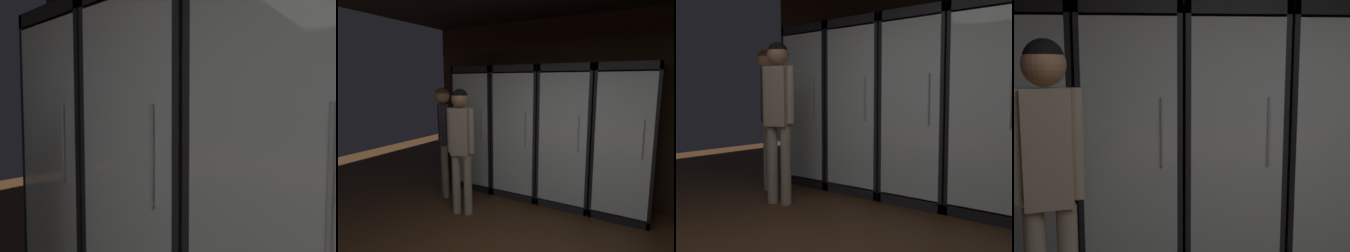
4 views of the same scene
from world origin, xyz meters
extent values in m
cube|color=black|center=(0.00, 3.03, 1.40)|extent=(6.00, 0.06, 2.80)
cube|color=black|center=(-1.93, 2.96, 1.04)|extent=(0.76, 0.04, 2.07)
cube|color=black|center=(-1.57, 2.69, 1.04)|extent=(0.04, 0.59, 2.07)
cube|color=black|center=(-1.93, 2.69, 2.02)|extent=(0.76, 0.59, 0.10)
cube|color=white|center=(-1.93, 2.93, 1.04)|extent=(0.68, 0.02, 1.83)
cube|color=silver|center=(-1.93, 2.40, 1.04)|extent=(0.68, 0.02, 1.83)
cylinder|color=#B2B2B7|center=(-1.70, 2.38, 1.14)|extent=(0.02, 0.02, 0.50)
cylinder|color=gray|center=(-1.93, 2.65, 0.22)|extent=(0.08, 0.08, 0.19)
cylinder|color=gray|center=(-1.93, 2.65, 0.35)|extent=(0.03, 0.03, 0.07)
cylinder|color=#B2332D|center=(-1.93, 2.65, 0.22)|extent=(0.08, 0.08, 0.07)
cylinder|color=#9EAD99|center=(-1.72, 2.72, 0.24)|extent=(0.07, 0.07, 0.23)
cylinder|color=#9EAD99|center=(-1.72, 2.72, 0.38)|extent=(0.02, 0.02, 0.06)
cylinder|color=white|center=(-1.72, 2.72, 0.22)|extent=(0.08, 0.08, 0.07)
cube|color=silver|center=(-1.93, 2.69, 0.58)|extent=(0.66, 0.51, 0.02)
cylinder|color=brown|center=(-1.94, 2.73, 0.70)|extent=(0.07, 0.07, 0.23)
cylinder|color=brown|center=(-1.94, 2.73, 0.85)|extent=(0.03, 0.03, 0.08)
cylinder|color=#2D2D33|center=(-1.94, 2.73, 0.69)|extent=(0.07, 0.07, 0.09)
cylinder|color=gray|center=(-1.72, 2.64, 0.69)|extent=(0.06, 0.06, 0.21)
cylinder|color=gray|center=(-1.72, 2.64, 0.83)|extent=(0.02, 0.02, 0.07)
cylinder|color=beige|center=(-1.72, 2.64, 0.69)|extent=(0.07, 0.07, 0.08)
cube|color=silver|center=(-1.93, 2.69, 1.03)|extent=(0.66, 0.51, 0.02)
cylinder|color=brown|center=(-2.02, 2.64, 1.16)|extent=(0.07, 0.07, 0.24)
cylinder|color=brown|center=(-2.02, 2.64, 1.32)|extent=(0.02, 0.02, 0.09)
cylinder|color=#2D2D33|center=(-2.02, 2.64, 1.12)|extent=(0.08, 0.08, 0.07)
cylinder|color=black|center=(-1.85, 2.73, 1.16)|extent=(0.08, 0.08, 0.24)
cylinder|color=black|center=(-1.85, 2.73, 1.31)|extent=(0.03, 0.03, 0.06)
cylinder|color=tan|center=(-1.85, 2.73, 1.15)|extent=(0.08, 0.08, 0.08)
cylinder|color=#194723|center=(-1.68, 2.66, 1.16)|extent=(0.06, 0.06, 0.23)
cylinder|color=#194723|center=(-1.68, 2.66, 1.31)|extent=(0.02, 0.02, 0.07)
cylinder|color=tan|center=(-1.68, 2.66, 1.14)|extent=(0.07, 0.07, 0.07)
cube|color=silver|center=(-1.93, 2.69, 1.49)|extent=(0.66, 0.51, 0.02)
cylinder|color=#9EAD99|center=(-2.02, 2.71, 1.60)|extent=(0.06, 0.06, 0.20)
cylinder|color=#9EAD99|center=(-2.02, 2.71, 1.74)|extent=(0.02, 0.02, 0.08)
cylinder|color=tan|center=(-2.02, 2.71, 1.60)|extent=(0.07, 0.07, 0.06)
cylinder|color=#9EAD99|center=(-1.85, 2.70, 1.60)|extent=(0.07, 0.07, 0.22)
cylinder|color=#9EAD99|center=(-1.85, 2.70, 1.76)|extent=(0.02, 0.02, 0.10)
cylinder|color=white|center=(-1.85, 2.70, 1.61)|extent=(0.07, 0.07, 0.08)
cylinder|color=gray|center=(-1.69, 2.73, 1.60)|extent=(0.07, 0.07, 0.21)
cylinder|color=gray|center=(-1.69, 2.73, 1.76)|extent=(0.02, 0.02, 0.10)
cylinder|color=#B2332D|center=(-1.69, 2.73, 1.58)|extent=(0.07, 0.07, 0.07)
cube|color=black|center=(-1.15, 2.96, 1.04)|extent=(0.76, 0.04, 2.07)
cube|color=black|center=(-1.51, 2.69, 1.04)|extent=(0.04, 0.59, 2.07)
cube|color=black|center=(-0.80, 2.69, 1.04)|extent=(0.04, 0.59, 2.07)
cube|color=black|center=(-1.15, 2.69, 2.02)|extent=(0.76, 0.59, 0.10)
cube|color=white|center=(-1.15, 2.93, 1.04)|extent=(0.68, 0.02, 1.83)
cube|color=silver|center=(-1.15, 2.40, 1.04)|extent=(0.68, 0.02, 1.83)
cylinder|color=#B2B2B7|center=(-0.93, 2.38, 1.14)|extent=(0.02, 0.02, 0.50)
cube|color=silver|center=(-1.15, 2.69, 0.12)|extent=(0.66, 0.51, 0.02)
cylinder|color=brown|center=(-1.41, 2.72, 0.22)|extent=(0.08, 0.08, 0.19)
cylinder|color=brown|center=(-1.41, 2.72, 0.36)|extent=(0.03, 0.03, 0.09)
cylinder|color=#2D2D33|center=(-1.41, 2.72, 0.20)|extent=(0.08, 0.08, 0.05)
cylinder|color=gray|center=(-1.23, 2.64, 0.23)|extent=(0.06, 0.06, 0.21)
cylinder|color=gray|center=(-1.23, 2.64, 0.38)|extent=(0.02, 0.02, 0.08)
cylinder|color=#B2332D|center=(-1.23, 2.64, 0.20)|extent=(0.07, 0.07, 0.08)
cylinder|color=#194723|center=(-1.08, 2.69, 0.24)|extent=(0.06, 0.06, 0.22)
cylinder|color=#194723|center=(-1.08, 2.69, 0.39)|extent=(0.02, 0.02, 0.08)
cylinder|color=#2D2D33|center=(-1.08, 2.69, 0.24)|extent=(0.06, 0.06, 0.06)
cylinder|color=black|center=(-0.90, 2.65, 0.25)|extent=(0.07, 0.07, 0.23)
cylinder|color=black|center=(-0.90, 2.65, 0.41)|extent=(0.02, 0.02, 0.09)
cylinder|color=beige|center=(-0.90, 2.65, 0.25)|extent=(0.07, 0.07, 0.07)
cube|color=silver|center=(-1.15, 2.69, 0.58)|extent=(0.66, 0.51, 0.02)
cylinder|color=gray|center=(-1.39, 2.66, 0.70)|extent=(0.06, 0.06, 0.23)
cylinder|color=gray|center=(-1.39, 2.66, 0.86)|extent=(0.02, 0.02, 0.08)
cylinder|color=#B2332D|center=(-1.39, 2.66, 0.71)|extent=(0.07, 0.07, 0.08)
cylinder|color=#194723|center=(-1.24, 2.73, 0.70)|extent=(0.07, 0.07, 0.23)
cylinder|color=#194723|center=(-1.24, 2.73, 0.85)|extent=(0.03, 0.03, 0.06)
cylinder|color=tan|center=(-1.24, 2.73, 0.71)|extent=(0.07, 0.07, 0.07)
cylinder|color=#194723|center=(-1.08, 2.67, 0.70)|extent=(0.08, 0.08, 0.23)
cylinder|color=#194723|center=(-1.08, 2.67, 0.84)|extent=(0.03, 0.03, 0.06)
cylinder|color=#B2332D|center=(-1.08, 2.67, 0.67)|extent=(0.08, 0.08, 0.07)
cylinder|color=black|center=(-0.90, 2.67, 0.68)|extent=(0.07, 0.07, 0.19)
cylinder|color=black|center=(-0.90, 2.67, 0.81)|extent=(0.02, 0.02, 0.08)
cylinder|color=#2D2D33|center=(-0.90, 2.67, 0.68)|extent=(0.07, 0.07, 0.08)
cube|color=silver|center=(-1.15, 2.69, 1.03)|extent=(0.66, 0.51, 0.02)
cylinder|color=#9EAD99|center=(-1.32, 2.74, 1.13)|extent=(0.07, 0.07, 0.19)
cylinder|color=#9EAD99|center=(-1.32, 2.74, 1.27)|extent=(0.03, 0.03, 0.08)
cylinder|color=white|center=(-1.32, 2.74, 1.12)|extent=(0.08, 0.08, 0.05)
cylinder|color=gray|center=(-0.98, 2.73, 1.16)|extent=(0.07, 0.07, 0.24)
cylinder|color=gray|center=(-0.98, 2.73, 1.33)|extent=(0.02, 0.02, 0.10)
cylinder|color=white|center=(-0.98, 2.73, 1.14)|extent=(0.07, 0.07, 0.08)
cube|color=silver|center=(-1.15, 2.69, 1.49)|extent=(0.66, 0.51, 0.02)
cylinder|color=gray|center=(-1.40, 2.67, 1.60)|extent=(0.08, 0.08, 0.20)
cylinder|color=gray|center=(-1.40, 2.67, 1.73)|extent=(0.03, 0.03, 0.07)
cylinder|color=white|center=(-1.40, 2.67, 1.59)|extent=(0.08, 0.08, 0.06)
cylinder|color=#194723|center=(-1.23, 2.73, 1.59)|extent=(0.07, 0.07, 0.20)
cylinder|color=#194723|center=(-1.23, 2.73, 1.72)|extent=(0.02, 0.02, 0.06)
cylinder|color=beige|center=(-1.23, 2.73, 1.60)|extent=(0.07, 0.07, 0.07)
cylinder|color=brown|center=(-1.07, 2.72, 1.61)|extent=(0.07, 0.07, 0.23)
cylinder|color=brown|center=(-1.07, 2.72, 1.76)|extent=(0.03, 0.03, 0.06)
cylinder|color=white|center=(-1.07, 2.72, 1.60)|extent=(0.07, 0.07, 0.08)
cylinder|color=black|center=(-0.92, 2.68, 1.60)|extent=(0.07, 0.07, 0.21)
cylinder|color=black|center=(-0.92, 2.68, 1.74)|extent=(0.03, 0.03, 0.07)
cylinder|color=white|center=(-0.92, 2.68, 1.59)|extent=(0.07, 0.07, 0.05)
cube|color=black|center=(-0.38, 2.96, 1.04)|extent=(0.76, 0.04, 2.07)
cube|color=black|center=(-0.73, 2.69, 1.04)|extent=(0.04, 0.59, 2.07)
cube|color=black|center=(-0.02, 2.69, 1.04)|extent=(0.04, 0.59, 2.07)
cube|color=black|center=(-0.38, 2.69, 2.02)|extent=(0.76, 0.59, 0.10)
cube|color=white|center=(-0.38, 2.93, 1.04)|extent=(0.68, 0.02, 1.83)
cube|color=silver|center=(-0.38, 2.40, 1.04)|extent=(0.68, 0.02, 1.83)
cylinder|color=#B2B2B7|center=(-0.15, 2.38, 1.14)|extent=(0.02, 0.02, 0.50)
cube|color=silver|center=(-0.38, 2.69, 0.12)|extent=(0.66, 0.51, 0.02)
cylinder|color=#194723|center=(-0.62, 2.67, 0.24)|extent=(0.07, 0.07, 0.22)
cylinder|color=#194723|center=(-0.62, 2.67, 0.39)|extent=(0.02, 0.02, 0.09)
cylinder|color=#2D2D33|center=(-0.62, 2.67, 0.21)|extent=(0.07, 0.07, 0.08)
cylinder|color=black|center=(-0.45, 2.64, 0.22)|extent=(0.07, 0.07, 0.19)
cylinder|color=black|center=(-0.45, 2.64, 0.36)|extent=(0.02, 0.02, 0.07)
cylinder|color=beige|center=(-0.45, 2.64, 0.22)|extent=(0.08, 0.08, 0.05)
cylinder|color=#336B38|center=(-0.29, 2.66, 0.24)|extent=(0.07, 0.07, 0.22)
cylinder|color=#336B38|center=(-0.29, 2.66, 0.39)|extent=(0.02, 0.02, 0.08)
cylinder|color=#2D2D33|center=(-0.29, 2.66, 0.23)|extent=(0.07, 0.07, 0.08)
cylinder|color=gray|center=(-0.13, 2.66, 0.23)|extent=(0.07, 0.07, 0.21)
cylinder|color=gray|center=(-0.13, 2.66, 0.38)|extent=(0.03, 0.03, 0.08)
cylinder|color=#B2332D|center=(-0.13, 2.66, 0.22)|extent=(0.07, 0.07, 0.07)
cube|color=silver|center=(-0.38, 2.69, 0.73)|extent=(0.66, 0.51, 0.02)
cylinder|color=#336B38|center=(-0.63, 2.66, 0.83)|extent=(0.06, 0.06, 0.19)
cylinder|color=#336B38|center=(-0.63, 2.66, 0.96)|extent=(0.02, 0.02, 0.07)
cylinder|color=beige|center=(-0.63, 2.66, 0.81)|extent=(0.06, 0.06, 0.07)
cylinder|color=gray|center=(-0.46, 2.73, 0.84)|extent=(0.07, 0.07, 0.20)
cylinder|color=gray|center=(-0.46, 2.73, 0.97)|extent=(0.03, 0.03, 0.07)
cylinder|color=beige|center=(-0.46, 2.73, 0.82)|extent=(0.07, 0.07, 0.06)
cylinder|color=#336B38|center=(-0.29, 2.72, 0.84)|extent=(0.07, 0.07, 0.22)
cylinder|color=#336B38|center=(-0.29, 2.72, 0.99)|extent=(0.03, 0.03, 0.08)
cylinder|color=beige|center=(-0.29, 2.72, 0.82)|extent=(0.07, 0.07, 0.08)
cylinder|color=#194723|center=(-0.12, 2.71, 0.83)|extent=(0.06, 0.06, 0.20)
cylinder|color=#194723|center=(-0.12, 2.71, 0.98)|extent=(0.02, 0.02, 0.09)
cylinder|color=#B2332D|center=(-0.12, 2.71, 0.81)|extent=(0.06, 0.06, 0.07)
cube|color=silver|center=(-0.38, 2.69, 1.34)|extent=(0.66, 0.51, 0.02)
cylinder|color=black|center=(-0.59, 2.65, 1.45)|extent=(0.08, 0.08, 0.21)
cylinder|color=black|center=(-0.59, 2.65, 1.60)|extent=(0.03, 0.03, 0.09)
cylinder|color=#B2332D|center=(-0.59, 2.65, 1.45)|extent=(0.08, 0.08, 0.07)
cylinder|color=gray|center=(-0.38, 2.70, 1.45)|extent=(0.06, 0.06, 0.22)
cylinder|color=gray|center=(-0.38, 2.70, 1.60)|extent=(0.03, 0.03, 0.08)
cylinder|color=beige|center=(-0.38, 2.70, 1.46)|extent=(0.07, 0.07, 0.07)
cylinder|color=#336B38|center=(-0.16, 2.73, 1.45)|extent=(0.06, 0.06, 0.22)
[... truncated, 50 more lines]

